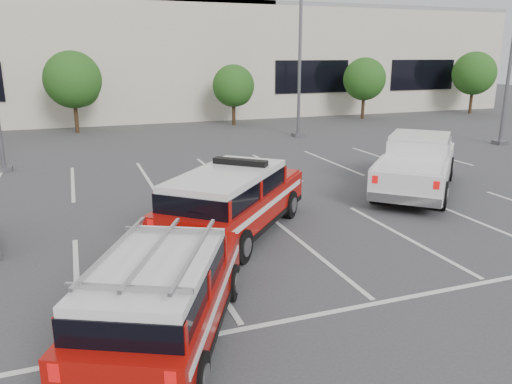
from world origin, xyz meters
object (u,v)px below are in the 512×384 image
white_pickup (416,169)px  ladder_suv (164,302)px  light_pole_mid (300,44)px  fire_chief_suv (234,206)px  convention_building (138,53)px  tree_right (365,81)px  tree_far_right (474,75)px  tree_mid_right (235,87)px  tree_mid_left (74,82)px

white_pickup → ladder_suv: 11.91m
light_pole_mid → fire_chief_suv: (-8.42, -14.26, -4.39)m
convention_building → tree_right: convention_building is taller
fire_chief_suv → white_pickup: 7.59m
light_pole_mid → white_pickup: (-1.11, -12.20, -4.42)m
tree_right → light_pole_mid: bearing=-143.2°
tree_far_right → white_pickup: tree_far_right is taller
light_pole_mid → tree_far_right: bearing=18.5°
convention_building → tree_mid_right: 11.20m
tree_mid_right → tree_far_right: tree_far_right is taller
tree_right → convention_building: bearing=146.6°
tree_mid_right → tree_far_right: bearing=0.0°
tree_mid_left → ladder_suv: bearing=-88.0°
tree_mid_left → fire_chief_suv: 20.72m
tree_mid_left → fire_chief_suv: size_ratio=0.89×
tree_far_right → ladder_suv: 38.34m
tree_mid_right → white_pickup: size_ratio=0.66×
convention_building → ladder_suv: bearing=-96.9°
tree_right → fire_chief_suv: size_ratio=0.81×
ladder_suv → tree_far_right: bearing=66.5°
convention_building → light_pole_mid: bearing=-66.7°
tree_mid_left → fire_chief_suv: tree_mid_left is taller
ladder_suv → light_pole_mid: bearing=85.6°
light_pole_mid → ladder_suv: bearing=-120.4°
convention_building → tree_right: (14.91, -9.82, -1.95)m
convention_building → ladder_suv: convention_building is taller
tree_mid_left → light_pole_mid: 13.53m
fire_chief_suv → ladder_suv: 5.22m
convention_building → light_pole_mid: (6.82, -15.86, 0.47)m
tree_far_right → fire_chief_suv: tree_far_right is taller
tree_mid_left → white_pickup: 21.32m
light_pole_mid → fire_chief_suv: 17.13m
fire_chief_suv → white_pickup: fire_chief_suv is taller
tree_right → fire_chief_suv: tree_right is taller
fire_chief_suv → tree_mid_left: bearing=141.4°
tree_mid_left → tree_mid_right: size_ratio=1.21×
tree_mid_left → tree_far_right: bearing=0.0°
tree_mid_right → convention_building: bearing=116.6°
convention_building → white_pickup: (5.71, -28.06, -3.95)m
tree_far_right → light_pole_mid: size_ratio=0.47×
white_pickup → tree_right: bearing=106.4°
ladder_suv → white_pickup: bearing=59.6°
white_pickup → light_pole_mid: bearing=128.0°
light_pole_mid → ladder_suv: 22.23m
fire_chief_suv → white_pickup: (7.31, 2.06, -0.03)m
tree_mid_left → ladder_suv: 24.95m
tree_mid_right → tree_far_right: 20.01m
tree_mid_left → light_pole_mid: size_ratio=0.47×
tree_mid_right → tree_far_right: size_ratio=0.82×
tree_mid_right → fire_chief_suv: bearing=-107.8°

